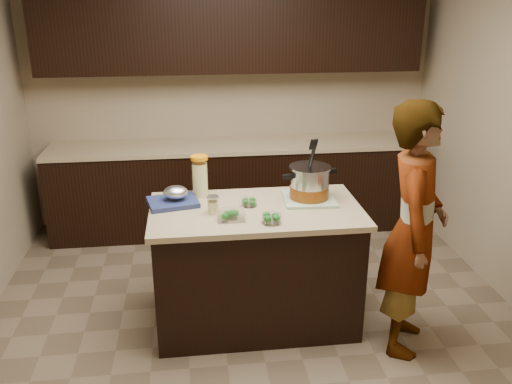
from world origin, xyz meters
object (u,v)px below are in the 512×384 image
(island, at_px, (256,266))
(stock_pot, at_px, (309,184))
(lemonade_pitcher, at_px, (200,178))
(person, at_px, (413,230))

(island, xyz_separation_m, stock_pot, (0.40, 0.11, 0.57))
(lemonade_pitcher, height_order, person, person)
(island, bearing_deg, stock_pot, 15.80)
(stock_pot, distance_m, person, 0.79)
(stock_pot, relative_size, person, 0.25)
(island, height_order, lemonade_pitcher, lemonade_pitcher)
(island, xyz_separation_m, lemonade_pitcher, (-0.37, 0.28, 0.59))
(person, bearing_deg, lemonade_pitcher, 87.34)
(person, bearing_deg, stock_pot, 73.19)
(lemonade_pitcher, xyz_separation_m, person, (1.35, -0.67, -0.19))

